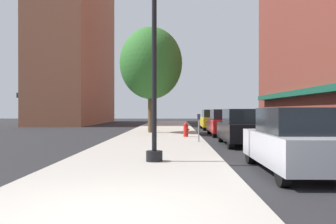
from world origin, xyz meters
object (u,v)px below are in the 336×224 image
Objects in this scene: parking_meter_near at (199,124)px; car_yellow at (212,120)px; car_red at (224,123)px; fire_hydrant at (186,130)px; tree_near at (151,63)px; lamppost at (154,55)px; car_silver at (296,142)px; car_black at (242,128)px.

parking_meter_near is 0.30× the size of car_yellow.
parking_meter_near is at bearing -110.96° from car_red.
fire_hydrant is 3.25m from parking_meter_near.
lamppost is at bearing -85.53° from tree_near.
car_silver is 13.18m from car_red.
tree_near reaches higher than car_black.
parking_meter_near is 12.86m from car_yellow.
tree_near is (-1.04, 13.32, 1.54)m from lamppost.
fire_hydrant is 0.60× the size of parking_meter_near.
lamppost is at bearing 162.47° from car_silver.
car_red is at bearing 87.87° from car_black.
car_silver is (2.47, -10.73, 0.29)m from fire_hydrant.
car_yellow is (0.00, 13.18, 0.00)m from car_black.
car_black is 1.00× the size of car_red.
lamppost reaches higher than car_black.
tree_near reaches higher than car_yellow.
car_red is at bearing 70.89° from parking_meter_near.
lamppost reaches higher than parking_meter_near.
car_silver reaches higher than parking_meter_near.
car_red is (4.69, -1.36, -3.93)m from tree_near.
fire_hydrant is 9.86m from car_yellow.
car_yellow is at bearing 50.67° from tree_near.
car_yellow is at bearing 79.15° from lamppost.
fire_hydrant is 0.18× the size of car_red.
car_yellow is (1.95, 12.71, -0.14)m from parking_meter_near.
parking_meter_near is 0.30× the size of car_black.
lamppost is 0.84× the size of tree_near.
car_red is (2.47, 2.45, 0.29)m from fire_hydrant.
tree_near is 6.27m from car_red.
lamppost reaches higher than car_silver.
car_black is (4.69, -7.46, -3.93)m from tree_near.
fire_hydrant is at bearing 99.25° from parking_meter_near.
fire_hydrant is 3.49m from car_red.
parking_meter_near is 5.96m from car_red.
lamppost is at bearing -108.83° from car_red.
parking_meter_near is 7.80m from car_silver.
fire_hydrant is at bearing 82.91° from lamppost.
car_yellow is at bearing 88.15° from car_red.
car_black is at bearing -13.57° from parking_meter_near.
car_yellow is at bearing 75.49° from fire_hydrant.
tree_near reaches higher than car_red.
car_red is (3.65, 11.95, -2.39)m from lamppost.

